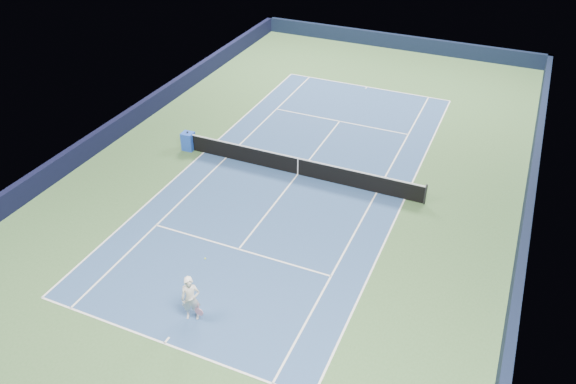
% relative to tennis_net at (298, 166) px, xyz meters
% --- Properties ---
extents(ground, '(40.00, 40.00, 0.00)m').
position_rel_tennis_net_xyz_m(ground, '(0.00, 0.00, -0.50)').
color(ground, '#385A31').
rests_on(ground, ground).
extents(wall_far, '(22.00, 0.35, 1.10)m').
position_rel_tennis_net_xyz_m(wall_far, '(0.00, 19.82, 0.05)').
color(wall_far, black).
rests_on(wall_far, ground).
extents(wall_right, '(0.35, 40.00, 1.10)m').
position_rel_tennis_net_xyz_m(wall_right, '(10.82, 0.00, 0.05)').
color(wall_right, black).
rests_on(wall_right, ground).
extents(wall_left, '(0.35, 40.00, 1.10)m').
position_rel_tennis_net_xyz_m(wall_left, '(-10.82, 0.00, 0.05)').
color(wall_left, black).
rests_on(wall_left, ground).
extents(court_surface, '(10.97, 23.77, 0.01)m').
position_rel_tennis_net_xyz_m(court_surface, '(0.00, 0.00, -0.50)').
color(court_surface, navy).
rests_on(court_surface, ground).
extents(baseline_far, '(10.97, 0.08, 0.00)m').
position_rel_tennis_net_xyz_m(baseline_far, '(0.00, 11.88, -0.50)').
color(baseline_far, white).
rests_on(baseline_far, ground).
extents(baseline_near, '(10.97, 0.08, 0.00)m').
position_rel_tennis_net_xyz_m(baseline_near, '(0.00, -11.88, -0.50)').
color(baseline_near, white).
rests_on(baseline_near, ground).
extents(sideline_doubles_right, '(0.08, 23.77, 0.00)m').
position_rel_tennis_net_xyz_m(sideline_doubles_right, '(5.49, 0.00, -0.50)').
color(sideline_doubles_right, white).
rests_on(sideline_doubles_right, ground).
extents(sideline_doubles_left, '(0.08, 23.77, 0.00)m').
position_rel_tennis_net_xyz_m(sideline_doubles_left, '(-5.49, 0.00, -0.50)').
color(sideline_doubles_left, white).
rests_on(sideline_doubles_left, ground).
extents(sideline_singles_right, '(0.08, 23.77, 0.00)m').
position_rel_tennis_net_xyz_m(sideline_singles_right, '(4.12, 0.00, -0.50)').
color(sideline_singles_right, white).
rests_on(sideline_singles_right, ground).
extents(sideline_singles_left, '(0.08, 23.77, 0.00)m').
position_rel_tennis_net_xyz_m(sideline_singles_left, '(-4.12, 0.00, -0.50)').
color(sideline_singles_left, white).
rests_on(sideline_singles_left, ground).
extents(service_line_far, '(8.23, 0.08, 0.00)m').
position_rel_tennis_net_xyz_m(service_line_far, '(0.00, 6.40, -0.50)').
color(service_line_far, white).
rests_on(service_line_far, ground).
extents(service_line_near, '(8.23, 0.08, 0.00)m').
position_rel_tennis_net_xyz_m(service_line_near, '(0.00, -6.40, -0.50)').
color(service_line_near, white).
rests_on(service_line_near, ground).
extents(center_service_line, '(0.08, 12.80, 0.00)m').
position_rel_tennis_net_xyz_m(center_service_line, '(0.00, 0.00, -0.50)').
color(center_service_line, white).
rests_on(center_service_line, ground).
extents(center_mark_far, '(0.08, 0.30, 0.00)m').
position_rel_tennis_net_xyz_m(center_mark_far, '(0.00, 11.73, -0.50)').
color(center_mark_far, white).
rests_on(center_mark_far, ground).
extents(center_mark_near, '(0.08, 0.30, 0.00)m').
position_rel_tennis_net_xyz_m(center_mark_near, '(0.00, -11.73, -0.50)').
color(center_mark_near, white).
rests_on(center_mark_near, ground).
extents(tennis_net, '(12.90, 0.10, 1.07)m').
position_rel_tennis_net_xyz_m(tennis_net, '(0.00, 0.00, 0.00)').
color(tennis_net, black).
rests_on(tennis_net, ground).
extents(sponsor_cube, '(0.64, 0.59, 1.00)m').
position_rel_tennis_net_xyz_m(sponsor_cube, '(-6.40, -0.02, -0.00)').
color(sponsor_cube, blue).
rests_on(sponsor_cube, ground).
extents(tennis_player, '(0.89, 1.38, 2.07)m').
position_rel_tennis_net_xyz_m(tennis_player, '(0.28, -10.44, 0.44)').
color(tennis_player, white).
rests_on(tennis_player, ground).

